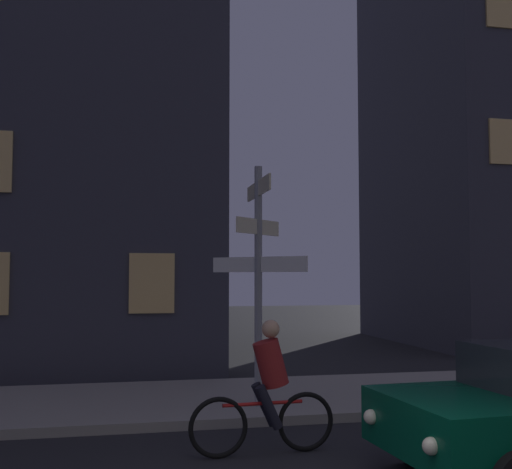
# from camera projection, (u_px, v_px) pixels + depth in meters

# --- Properties ---
(sidewalk_kerb) EXTENTS (40.00, 3.46, 0.14)m
(sidewalk_kerb) POSITION_uv_depth(u_px,v_px,m) (222.00, 400.00, 10.62)
(sidewalk_kerb) COLOR gray
(sidewalk_kerb) RESTS_ON ground_plane
(signpost) EXTENTS (1.25, 1.61, 3.73)m
(signpost) POSITION_uv_depth(u_px,v_px,m) (258.00, 263.00, 9.91)
(signpost) COLOR gray
(signpost) RESTS_ON sidewalk_kerb
(cyclist) EXTENTS (1.82, 0.35, 1.61)m
(cyclist) POSITION_uv_depth(u_px,v_px,m) (267.00, 392.00, 7.66)
(cyclist) COLOR black
(cyclist) RESTS_ON ground_plane
(building_left_block) EXTENTS (9.44, 7.24, 14.77)m
(building_left_block) POSITION_uv_depth(u_px,v_px,m) (20.00, 67.00, 15.90)
(building_left_block) COLOR #383842
(building_left_block) RESTS_ON ground_plane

